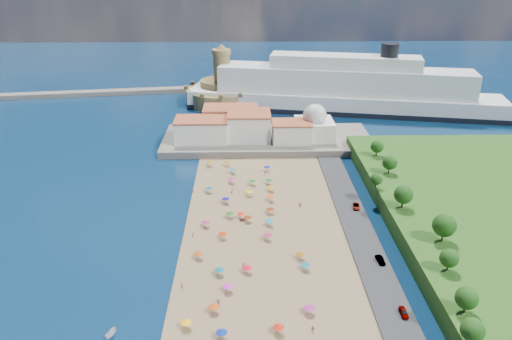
{
  "coord_description": "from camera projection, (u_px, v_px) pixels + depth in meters",
  "views": [
    {
      "loc": [
        0.51,
        -131.65,
        75.79
      ],
      "look_at": [
        4.0,
        25.0,
        8.0
      ],
      "focal_mm": 35.0,
      "sensor_mm": 36.0,
      "label": 1
    }
  ],
  "objects": [
    {
      "name": "beach_parasols",
      "position": [
        246.0,
        234.0,
        142.77
      ],
      "size": [
        31.83,
        114.77,
        2.2
      ],
      "color": "gray",
      "rests_on": "beach"
    },
    {
      "name": "domed_building",
      "position": [
        314.0,
        125.0,
        213.08
      ],
      "size": [
        16.0,
        16.0,
        15.0
      ],
      "color": "silver",
      "rests_on": "terrace"
    },
    {
      "name": "waterfront_buildings",
      "position": [
        237.0,
        126.0,
        215.26
      ],
      "size": [
        57.0,
        29.0,
        11.0
      ],
      "color": "silver",
      "rests_on": "terrace"
    },
    {
      "name": "cruise_ship",
      "position": [
        343.0,
        91.0,
        259.13
      ],
      "size": [
        164.16,
        55.32,
        35.55
      ],
      "color": "black",
      "rests_on": "ground"
    },
    {
      "name": "hillside_trees",
      "position": [
        418.0,
        211.0,
        139.25
      ],
      "size": [
        14.65,
        103.92,
        7.92
      ],
      "color": "#382314",
      "rests_on": "hillside"
    },
    {
      "name": "breakwater",
      "position": [
        54.0,
        95.0,
        288.5
      ],
      "size": [
        199.03,
        34.77,
        2.6
      ],
      "primitive_type": "cube",
      "rotation": [
        0.0,
        0.0,
        0.14
      ],
      "color": "#59544C",
      "rests_on": "ground"
    },
    {
      "name": "fortress",
      "position": [
        222.0,
        91.0,
        274.61
      ],
      "size": [
        40.0,
        40.0,
        32.4
      ],
      "color": "olive",
      "rests_on": "ground"
    },
    {
      "name": "terrace",
      "position": [
        267.0,
        140.0,
        217.47
      ],
      "size": [
        90.0,
        36.0,
        3.0
      ],
      "primitive_type": "cube",
      "color": "#59544C",
      "rests_on": "ground"
    },
    {
      "name": "beachgoers",
      "position": [
        240.0,
        222.0,
        151.36
      ],
      "size": [
        37.18,
        97.82,
        1.9
      ],
      "color": "tan",
      "rests_on": "beach"
    },
    {
      "name": "parked_cars",
      "position": [
        374.0,
        247.0,
        138.29
      ],
      "size": [
        2.81,
        56.31,
        1.41
      ],
      "color": "gray",
      "rests_on": "promenade"
    },
    {
      "name": "ground",
      "position": [
        245.0,
        227.0,
        150.88
      ],
      "size": [
        700.0,
        700.0,
        0.0
      ],
      "primitive_type": "plane",
      "color": "#071938",
      "rests_on": "ground"
    },
    {
      "name": "jetty",
      "position": [
        220.0,
        117.0,
        249.26
      ],
      "size": [
        18.0,
        70.0,
        2.4
      ],
      "primitive_type": "cube",
      "color": "#59544C",
      "rests_on": "ground"
    }
  ]
}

